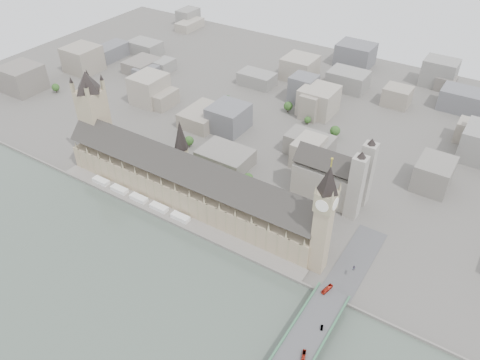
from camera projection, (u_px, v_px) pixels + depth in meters
The scene contains 16 objects.
ground at pixel (177, 212), 432.37m from camera, with size 900.00×900.00×0.00m, color #595651.
river_thames at pixel (26, 345), 321.53m from camera, with size 600.00×600.00×0.00m, color #434F46.
embankment_wall at pixel (166, 220), 421.39m from camera, with size 600.00×1.50×3.00m, color gray.
river_terrace at pixel (172, 216), 426.73m from camera, with size 270.00×15.00×2.00m, color gray.
terrace_tents at pixel (139, 198), 442.44m from camera, with size 118.00×7.00×4.00m.
palace_of_westminster at pixel (188, 182), 431.90m from camera, with size 265.00×40.73×55.44m.
elizabeth_tower at pixel (324, 213), 343.39m from camera, with size 17.00×17.00×107.50m.
victoria_tower at pixel (93, 113), 468.95m from camera, with size 30.00×30.00×100.00m.
central_tower at pixel (181, 143), 419.18m from camera, with size 13.00×13.00×48.00m.
westminster_abbey at pixel (333, 177), 433.38m from camera, with size 68.00×36.00×64.00m.
city_skyline_inland at pixel (299, 92), 585.48m from camera, with size 720.00×360.00×38.00m, color gray, non-canonical shape.
park_trees at pixel (206, 170), 472.45m from camera, with size 110.00×30.00×15.00m, color #204518, non-canonical shape.
red_bus_north at pixel (327, 289), 345.51m from camera, with size 2.59×11.08×3.09m, color red.
red_bus_south at pixel (304, 356), 301.94m from camera, with size 2.19×9.38×2.61m, color #A42214.
car_silver at pixel (322, 328), 319.94m from camera, with size 1.52×4.35×1.43m, color gray.
car_approach at pixel (354, 268), 363.19m from camera, with size 1.76×4.34×1.26m, color gray.
Camera 1 is at (225.41, -243.75, 284.66)m, focal length 35.00 mm.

